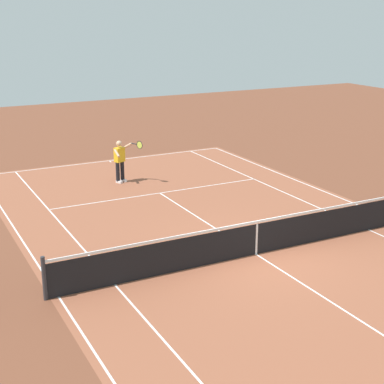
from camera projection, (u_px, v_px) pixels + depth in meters
ground_plane at (256, 254)px, 16.15m from camera, size 60.00×60.00×0.00m
court_slab at (256, 254)px, 16.15m from camera, size 24.20×11.40×0.00m
court_line_markings at (256, 254)px, 16.15m from camera, size 23.85×11.05×0.01m
tennis_net at (256, 238)px, 16.01m from camera, size 0.10×11.70×1.08m
tennis_player_near at (120, 159)px, 22.70m from camera, size 0.93×0.92×1.70m
tennis_ball at (138, 247)px, 16.53m from camera, size 0.07×0.07×0.07m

